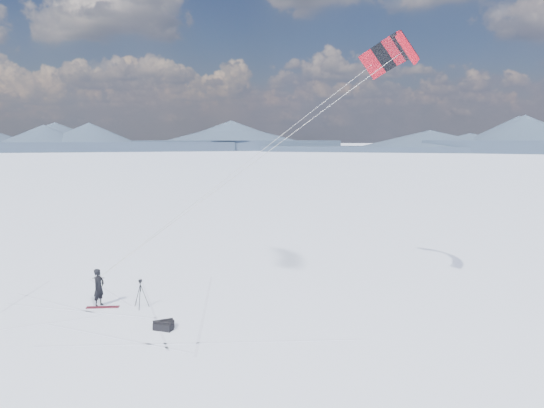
% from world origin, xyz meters
% --- Properties ---
extents(ground, '(1800.00, 1800.00, 0.00)m').
position_xyz_m(ground, '(0.00, 0.00, 0.00)').
color(ground, white).
extents(horizon_hills, '(704.00, 705.94, 8.55)m').
position_xyz_m(horizon_hills, '(-0.00, 0.00, 3.45)').
color(horizon_hills, '#1C2635').
rests_on(horizon_hills, ground).
extents(snow_tracks, '(17.62, 14.39, 0.01)m').
position_xyz_m(snow_tracks, '(-0.56, -0.72, 0.00)').
color(snow_tracks, '#B4BBD4').
rests_on(snow_tracks, ground).
extents(snowkiter, '(0.54, 0.71, 1.77)m').
position_xyz_m(snowkiter, '(-0.50, 1.52, 0.00)').
color(snowkiter, black).
rests_on(snowkiter, ground).
extents(snowboard, '(1.52, 0.60, 0.04)m').
position_xyz_m(snowboard, '(-0.23, 1.29, 0.02)').
color(snowboard, maroon).
rests_on(snowboard, ground).
extents(tripod, '(0.69, 0.65, 1.35)m').
position_xyz_m(tripod, '(1.55, 1.53, 0.87)').
color(tripod, black).
rests_on(tripod, ground).
extents(gear_bag_a, '(0.89, 0.78, 0.36)m').
position_xyz_m(gear_bag_a, '(3.50, -0.83, 0.16)').
color(gear_bag_a, black).
rests_on(gear_bag_a, ground).
extents(gear_bag_b, '(0.83, 0.51, 0.36)m').
position_xyz_m(gear_bag_b, '(3.58, -1.10, 0.16)').
color(gear_bag_b, black).
rests_on(gear_bag_b, ground).
extents(power_kite, '(14.79, 6.41, 11.41)m').
position_xyz_m(power_kite, '(12.98, 5.08, 11.82)').
color(power_kite, '#B30E1C').
rests_on(power_kite, ground).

